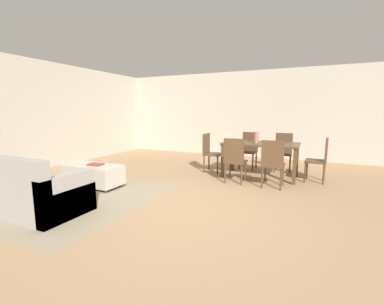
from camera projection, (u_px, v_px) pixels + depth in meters
The scene contains 15 objects.
ground_plane at pixel (182, 207), 3.96m from camera, with size 10.80×10.80×0.00m, color #9E7A56.
wall_back at pixel (253, 115), 8.24m from camera, with size 9.00×0.12×2.70m, color #BCB2A0.
wall_left at pixel (20, 116), 6.07m from camera, with size 0.12×11.00×2.70m, color #BCB2A0.
area_rug at pixel (65, 196), 4.48m from camera, with size 3.00×2.80×0.01m, color gray.
couch at pixel (21, 191), 3.83m from camera, with size 1.96×0.86×0.86m.
ottoman_table at pixel (94, 174), 5.01m from camera, with size 1.11×0.55×0.43m.
dining_table at pixel (261, 147), 5.74m from camera, with size 1.60×0.88×0.76m.
dining_chair_near_left at pixel (235, 158), 5.22m from camera, with size 0.40×0.40×0.92m.
dining_chair_near_right at pixel (273, 161), 4.87m from camera, with size 0.40×0.40×0.92m.
dining_chair_far_left at pixel (249, 148), 6.64m from camera, with size 0.42×0.42×0.92m.
dining_chair_far_right at pixel (283, 150), 6.35m from camera, with size 0.42×0.42×0.92m.
dining_chair_head_east at pixel (321, 157), 5.29m from camera, with size 0.43×0.43×0.92m.
dining_chair_head_west at pixel (210, 150), 6.26m from camera, with size 0.41×0.41×0.92m.
vase_centerpiece at pixel (256, 137), 5.71m from camera, with size 0.10×0.10×0.24m, color #B26659.
book_on_ottoman at pixel (96, 164), 4.95m from camera, with size 0.26×0.20×0.03m, color maroon.
Camera 1 is at (1.72, -3.37, 1.44)m, focal length 24.33 mm.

